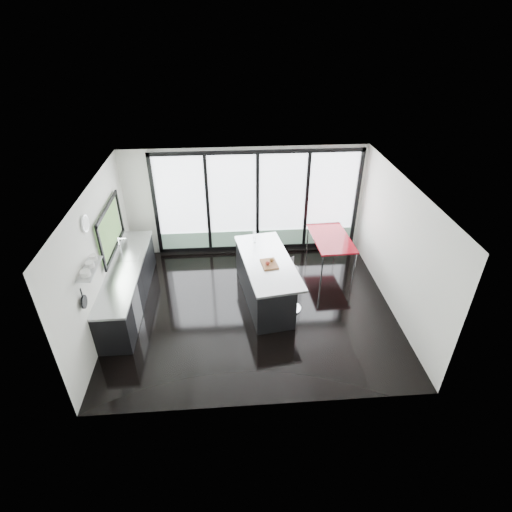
{
  "coord_description": "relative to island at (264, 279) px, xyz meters",
  "views": [
    {
      "loc": [
        -0.44,
        -6.76,
        5.6
      ],
      "look_at": [
        0.1,
        0.3,
        1.15
      ],
      "focal_mm": 28.0,
      "sensor_mm": 36.0,
      "label": 1
    }
  ],
  "objects": [
    {
      "name": "wall_left",
      "position": [
        -3.25,
        -0.09,
        1.06
      ],
      "size": [
        0.26,
        5.0,
        2.8
      ],
      "color": "silver",
      "rests_on": "ground"
    },
    {
      "name": "island",
      "position": [
        0.0,
        0.0,
        0.0
      ],
      "size": [
        1.35,
        2.53,
        1.28
      ],
      "color": "black",
      "rests_on": "floor"
    },
    {
      "name": "counter_cabinets",
      "position": [
        -2.95,
        0.04,
        -0.04
      ],
      "size": [
        0.69,
        3.24,
        1.36
      ],
      "color": "black",
      "rests_on": "floor"
    },
    {
      "name": "ceiling",
      "position": [
        -0.27,
        -0.36,
        2.3
      ],
      "size": [
        6.0,
        5.0,
        0.0
      ],
      "primitive_type": "cube",
      "color": "white",
      "rests_on": "wall_back"
    },
    {
      "name": "wall_right",
      "position": [
        2.73,
        -0.36,
        0.9
      ],
      "size": [
        0.0,
        5.0,
        2.8
      ],
      "primitive_type": "cube",
      "color": "silver",
      "rests_on": "ground"
    },
    {
      "name": "bar_stool_near",
      "position": [
        0.56,
        -0.44,
        -0.15
      ],
      "size": [
        0.56,
        0.56,
        0.69
      ],
      "primitive_type": "cylinder",
      "rotation": [
        0.0,
        0.0,
        0.36
      ],
      "color": "silver",
      "rests_on": "floor"
    },
    {
      "name": "wall_back",
      "position": [
        -0.0,
        2.11,
        0.77
      ],
      "size": [
        6.0,
        0.09,
        2.8
      ],
      "color": "silver",
      "rests_on": "ground"
    },
    {
      "name": "floor",
      "position": [
        -0.27,
        -0.36,
        -0.5
      ],
      "size": [
        6.0,
        5.0,
        0.0
      ],
      "primitive_type": "cube",
      "color": "black",
      "rests_on": "ground"
    },
    {
      "name": "wall_front",
      "position": [
        -0.27,
        -2.86,
        0.9
      ],
      "size": [
        6.0,
        0.0,
        2.8
      ],
      "primitive_type": "cube",
      "color": "silver",
      "rests_on": "ground"
    },
    {
      "name": "bar_stool_far",
      "position": [
        0.63,
        0.17,
        -0.18
      ],
      "size": [
        0.53,
        0.53,
        0.64
      ],
      "primitive_type": "cylinder",
      "rotation": [
        0.0,
        0.0,
        0.41
      ],
      "color": "silver",
      "rests_on": "floor"
    },
    {
      "name": "red_table",
      "position": [
        1.76,
        1.16,
        -0.09
      ],
      "size": [
        0.95,
        1.58,
        0.83
      ],
      "primitive_type": "cube",
      "rotation": [
        0.0,
        0.0,
        0.05
      ],
      "color": "maroon",
      "rests_on": "floor"
    }
  ]
}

